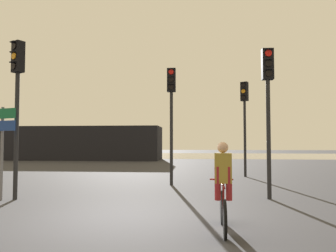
{
  "coord_description": "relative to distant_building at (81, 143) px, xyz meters",
  "views": [
    {
      "loc": [
        1.53,
        -6.83,
        1.62
      ],
      "look_at": [
        0.5,
        5.0,
        2.2
      ],
      "focal_mm": 35.0,
      "sensor_mm": 36.0,
      "label": 1
    }
  ],
  "objects": [
    {
      "name": "ground_plane",
      "position": [
        9.01,
        -22.35,
        -1.5
      ],
      "size": [
        120.0,
        120.0,
        0.0
      ],
      "primitive_type": "plane",
      "color": "#333338"
    },
    {
      "name": "water_strip",
      "position": [
        9.01,
        10.0,
        -1.5
      ],
      "size": [
        80.0,
        16.0,
        0.01
      ],
      "primitive_type": "cube",
      "color": "gray",
      "rests_on": "ground"
    },
    {
      "name": "distant_building",
      "position": [
        0.0,
        0.0,
        0.0
      ],
      "size": [
        14.55,
        4.0,
        3.01
      ],
      "primitive_type": "cube",
      "color": "black",
      "rests_on": "ground"
    },
    {
      "name": "traffic_light_far_right",
      "position": [
        12.81,
        -13.59,
        1.59
      ],
      "size": [
        0.4,
        0.42,
        4.45
      ],
      "rotation": [
        0.0,
        0.0,
        2.62
      ],
      "color": "black",
      "rests_on": "ground"
    },
    {
      "name": "traffic_light_near_left",
      "position": [
        5.45,
        -20.32,
        1.63
      ],
      "size": [
        0.4,
        0.42,
        4.51
      ],
      "rotation": [
        0.0,
        0.0,
        2.64
      ],
      "color": "black",
      "rests_on": "ground"
    },
    {
      "name": "traffic_light_center",
      "position": [
        9.6,
        -16.84,
        1.58
      ],
      "size": [
        0.32,
        0.34,
        4.43
      ],
      "rotation": [
        0.0,
        0.0,
        3.14
      ],
      "color": "black",
      "rests_on": "ground"
    },
    {
      "name": "traffic_light_near_right",
      "position": [
        12.6,
        -19.61,
        1.5
      ],
      "size": [
        0.32,
        0.34,
        4.32
      ],
      "rotation": [
        0.0,
        0.0,
        3.16
      ],
      "color": "black",
      "rests_on": "ground"
    },
    {
      "name": "direction_sign_post",
      "position": [
        5.11,
        -20.49,
        0.29
      ],
      "size": [
        1.05,
        0.4,
        2.6
      ],
      "rotation": [
        0.0,
        0.0,
        2.8
      ],
      "color": "slate",
      "rests_on": "ground"
    },
    {
      "name": "cyclist",
      "position": [
        11.02,
        -23.14,
        -0.68
      ],
      "size": [
        0.46,
        1.71,
        1.62
      ],
      "rotation": [
        0.0,
        0.0,
        -0.02
      ],
      "color": "black",
      "rests_on": "ground"
    }
  ]
}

